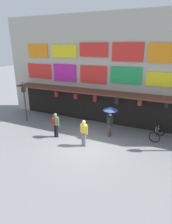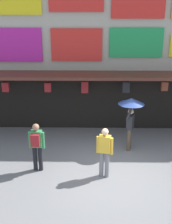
{
  "view_description": "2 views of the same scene",
  "coord_description": "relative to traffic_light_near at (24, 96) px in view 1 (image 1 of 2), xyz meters",
  "views": [
    {
      "loc": [
        4.15,
        -9.42,
        5.86
      ],
      "look_at": [
        -0.75,
        1.54,
        1.61
      ],
      "focal_mm": 30.58,
      "sensor_mm": 36.0,
      "label": 1
    },
    {
      "loc": [
        -0.65,
        -7.78,
        5.03
      ],
      "look_at": [
        -0.8,
        1.73,
        1.58
      ],
      "focal_mm": 44.36,
      "sensor_mm": 36.0,
      "label": 2
    }
  ],
  "objects": [
    {
      "name": "shopfront",
      "position": [
        6.09,
        2.84,
        1.82
      ],
      "size": [
        18.0,
        2.6,
        8.0
      ],
      "color": "#B2AD9E",
      "rests_on": "ground"
    },
    {
      "name": "pedestrian_in_red",
      "position": [
        3.7,
        -1.43,
        -1.16
      ],
      "size": [
        0.53,
        0.37,
        1.68
      ],
      "color": "black",
      "rests_on": "ground"
    },
    {
      "name": "traffic_light_near",
      "position": [
        0.0,
        0.0,
        0.0
      ],
      "size": [
        0.33,
        0.35,
        3.2
      ],
      "color": "#38383D",
      "rests_on": "ground"
    },
    {
      "name": "pedestrian_with_umbrella",
      "position": [
        6.94,
        0.12,
        -0.5
      ],
      "size": [
        0.96,
        0.96,
        2.08
      ],
      "color": "brown",
      "rests_on": "ground"
    },
    {
      "name": "pedestrian_in_green",
      "position": [
        5.9,
        -1.75,
        -1.19
      ],
      "size": [
        0.52,
        0.3,
        1.68
      ],
      "color": "gray",
      "rests_on": "ground"
    },
    {
      "name": "bicycle_parked",
      "position": [
        9.89,
        1.02,
        -1.75
      ],
      "size": [
        0.93,
        1.28,
        1.05
      ],
      "color": "black",
      "rests_on": "ground"
    },
    {
      "name": "ground_plane",
      "position": [
        6.09,
        -1.72,
        -2.14
      ],
      "size": [
        80.0,
        80.0,
        0.0
      ],
      "primitive_type": "plane",
      "color": "slate"
    }
  ]
}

